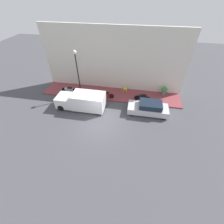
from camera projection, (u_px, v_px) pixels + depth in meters
name	position (u px, v px, depth m)	size (l,w,h in m)	color
ground_plane	(100.00, 125.00, 14.53)	(60.00, 60.00, 0.00)	#47474C
sidewalk	(111.00, 94.00, 18.48)	(2.85, 16.61, 0.13)	brown
building_facade	(113.00, 60.00, 17.30)	(0.30, 16.61, 7.34)	silver
parked_car	(148.00, 108.00, 15.46)	(1.75, 4.10, 1.36)	silver
delivery_van	(82.00, 101.00, 15.90)	(1.94, 5.16, 1.84)	white
scooter_silver	(69.00, 90.00, 18.27)	(0.30, 1.91, 0.78)	#B7B7BF
motorcycle_black	(142.00, 97.00, 17.08)	(0.30, 1.80, 0.79)	black
motorcycle_red	(105.00, 95.00, 17.53)	(0.30, 2.05, 0.74)	#B21E1E
streetlamp	(77.00, 66.00, 15.68)	(0.39, 0.39, 5.36)	black
potted_plant	(164.00, 90.00, 17.86)	(0.69, 0.69, 1.04)	slate
cafe_chair	(125.00, 88.00, 18.38)	(0.40, 0.40, 0.88)	yellow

